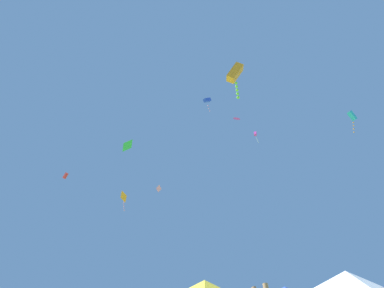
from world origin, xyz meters
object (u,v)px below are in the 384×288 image
at_px(canopy_tent_white, 348,284).
at_px(kite_orange_box, 235,74).
at_px(kite_cyan_box, 352,116).
at_px(kite_red_box, 65,176).
at_px(kite_orange_diamond, 124,198).
at_px(kite_green_diamond, 127,146).
at_px(kite_pink_diamond, 159,189).
at_px(kite_magenta_box, 255,134).
at_px(kite_magenta_delta, 237,118).
at_px(kite_blue_box, 207,100).

height_order(canopy_tent_white, kite_orange_box, kite_orange_box).
relative_size(kite_cyan_box, kite_red_box, 3.16).
relative_size(kite_orange_diamond, kite_green_diamond, 1.11).
bearing_deg(kite_orange_diamond, kite_pink_diamond, 83.03).
height_order(kite_pink_diamond, kite_magenta_box, kite_magenta_box).
height_order(kite_orange_diamond, kite_magenta_box, kite_magenta_box).
height_order(kite_orange_box, kite_magenta_box, kite_magenta_box).
relative_size(kite_orange_diamond, kite_pink_diamond, 2.75).
height_order(kite_cyan_box, kite_orange_diamond, kite_cyan_box).
bearing_deg(kite_green_diamond, kite_red_box, -153.75).
relative_size(canopy_tent_white, kite_magenta_delta, 2.84).
bearing_deg(kite_blue_box, kite_pink_diamond, 142.84).
bearing_deg(kite_magenta_box, kite_red_box, 163.44).
xyz_separation_m(kite_magenta_delta, kite_red_box, (-19.24, 1.09, -6.41)).
xyz_separation_m(kite_orange_diamond, kite_red_box, (-8.22, 4.98, 4.57)).
relative_size(kite_cyan_box, kite_orange_box, 0.94).
height_order(kite_green_diamond, kite_red_box, kite_green_diamond).
relative_size(kite_orange_box, kite_magenta_delta, 2.11).
relative_size(kite_pink_diamond, kite_magenta_delta, 0.55).
distance_m(kite_pink_diamond, kite_green_diamond, 6.79).
bearing_deg(kite_orange_box, kite_magenta_box, 76.31).
distance_m(kite_magenta_box, kite_green_diamond, 17.50).
xyz_separation_m(canopy_tent_white, kite_magenta_box, (-0.59, 11.45, 14.03)).
distance_m(kite_blue_box, kite_orange_box, 25.14).
relative_size(kite_cyan_box, kite_magenta_delta, 2.00).
distance_m(kite_orange_box, kite_magenta_box, 14.74).
distance_m(kite_orange_diamond, kite_red_box, 10.65).
distance_m(canopy_tent_white, kite_cyan_box, 21.77).
xyz_separation_m(canopy_tent_white, kite_cyan_box, (8.93, 11.77, 15.99)).
bearing_deg(kite_pink_diamond, kite_orange_diamond, -96.97).
relative_size(kite_orange_diamond, kite_magenta_box, 1.28).
height_order(kite_magenta_delta, kite_red_box, kite_magenta_delta).
relative_size(kite_blue_box, kite_green_diamond, 1.61).
bearing_deg(kite_cyan_box, kite_red_box, 169.17).
distance_m(canopy_tent_white, kite_pink_diamond, 29.19).
bearing_deg(kite_orange_box, canopy_tent_white, 27.75).
distance_m(kite_cyan_box, kite_pink_diamond, 23.35).
bearing_deg(kite_cyan_box, kite_magenta_delta, 156.29).
distance_m(kite_orange_diamond, kite_pink_diamond, 12.08).
xyz_separation_m(kite_cyan_box, kite_pink_diamond, (-20.17, 11.51, -2.44)).
distance_m(kite_orange_box, kite_orange_diamond, 16.93).
xyz_separation_m(kite_cyan_box, kite_magenta_box, (-9.51, -0.32, -1.97)).
distance_m(kite_blue_box, kite_magenta_delta, 5.83).
xyz_separation_m(canopy_tent_white, kite_orange_diamond, (-12.56, 12.47, 8.33)).
xyz_separation_m(kite_orange_box, kite_orange_diamond, (-8.69, 14.51, -0.74)).
xyz_separation_m(kite_orange_diamond, kite_pink_diamond, (1.32, 10.81, 5.23)).
height_order(canopy_tent_white, kite_orange_diamond, kite_orange_diamond).
relative_size(kite_orange_box, kite_magenta_box, 1.78).
xyz_separation_m(kite_blue_box, kite_green_diamond, (-10.28, 1.83, -5.42)).
bearing_deg(kite_orange_box, kite_orange_diamond, 120.93).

